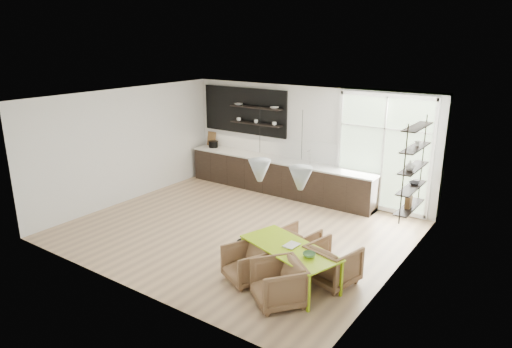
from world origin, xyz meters
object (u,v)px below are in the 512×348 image
(wire_stool, at_px, (244,248))
(armchair_front_right, at_px, (278,284))
(armchair_front_left, at_px, (246,264))
(dining_table, at_px, (290,249))
(armchair_back_right, at_px, (333,264))
(armchair_back_left, at_px, (299,242))

(wire_stool, bearing_deg, armchair_front_right, -33.95)
(armchair_front_left, xyz_separation_m, wire_stool, (-0.50, 0.62, -0.07))
(dining_table, xyz_separation_m, armchair_back_right, (0.62, 0.41, -0.26))
(armchair_front_left, bearing_deg, armchair_back_right, 58.34)
(armchair_back_left, xyz_separation_m, armchair_front_right, (0.53, -1.61, 0.05))
(armchair_back_right, relative_size, wire_stool, 2.03)
(armchair_back_right, bearing_deg, wire_stool, 19.46)
(armchair_back_left, distance_m, armchair_back_right, 1.09)
(armchair_front_right, height_order, wire_stool, armchair_front_right)
(dining_table, xyz_separation_m, wire_stool, (-1.13, 0.22, -0.37))
(wire_stool, bearing_deg, armchair_back_left, 41.66)
(dining_table, relative_size, armchair_front_right, 2.56)
(dining_table, relative_size, armchair_back_right, 2.52)
(armchair_front_right, relative_size, wire_stool, 2.00)
(armchair_front_left, height_order, wire_stool, armchair_front_left)
(armchair_back_left, bearing_deg, dining_table, 118.90)
(dining_table, height_order, wire_stool, dining_table)
(dining_table, xyz_separation_m, armchair_back_left, (-0.33, 0.93, -0.32))
(armchair_back_right, xyz_separation_m, armchair_front_right, (-0.42, -1.08, -0.01))
(dining_table, relative_size, armchair_front_left, 2.80)
(dining_table, distance_m, armchair_front_right, 0.75)
(armchair_front_left, distance_m, wire_stool, 0.80)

